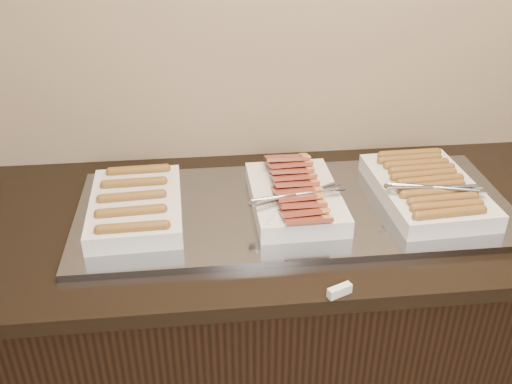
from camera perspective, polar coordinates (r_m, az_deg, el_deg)
The scene contains 6 objects.
counter at distance 1.87m, azimuth 3.08°, elevation -13.66°, with size 2.06×0.76×0.90m.
warming_tray at distance 1.59m, azimuth 3.89°, elevation -1.66°, with size 1.20×0.50×0.02m, color gray.
dish_left at distance 1.56m, azimuth -11.92°, elevation -1.32°, with size 0.25×0.37×0.07m.
dish_center at distance 1.57m, azimuth 3.92°, elevation -0.33°, with size 0.27×0.37×0.10m.
dish_right at distance 1.67m, azimuth 16.71°, elevation 0.34°, with size 0.29×0.41×0.08m.
label_holder at distance 1.31m, azimuth 8.36°, elevation -9.74°, with size 0.06×0.02×0.02m, color silver.
Camera 1 is at (-0.24, 0.80, 1.75)m, focal length 40.00 mm.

